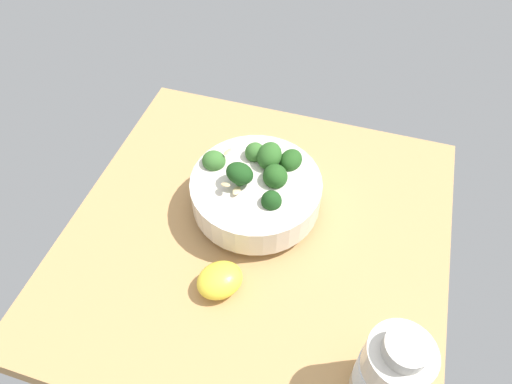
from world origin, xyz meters
TOP-DOWN VIEW (x-y plane):
  - ground_plane at (0.00, 0.00)cm, footprint 57.13×57.13cm
  - bowl_of_broccoli at (1.44, -5.07)cm, footprint 19.81×19.81cm
  - lemon_wedge at (2.15, 9.98)cm, footprint 8.47×8.54cm
  - bottle_tall at (-21.02, 17.32)cm, footprint 7.57×7.57cm

SIDE VIEW (x-z plane):
  - ground_plane at x=0.00cm, z-range -4.08..0.00cm
  - lemon_wedge at x=2.15cm, z-range 0.00..3.75cm
  - bowl_of_broccoli at x=1.44cm, z-range -1.09..9.92cm
  - bottle_tall at x=-21.02cm, z-range -0.89..13.09cm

